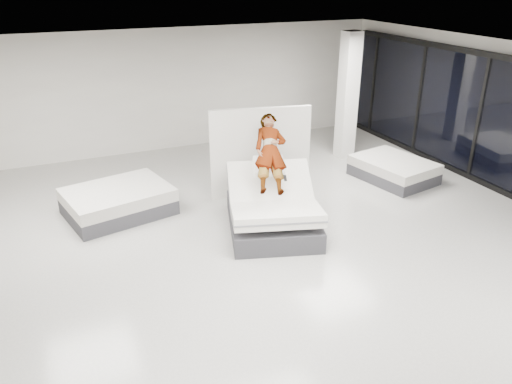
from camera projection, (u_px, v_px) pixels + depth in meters
The scene contains 8 objects.
room at pixel (286, 186), 7.39m from camera, with size 14.00×14.04×3.20m.
hero_bed at pixel (272, 210), 9.39m from camera, with size 2.14×2.49×1.23m.
person at pixel (271, 161), 9.31m from camera, with size 0.63×0.41×1.72m, color slate.
remote at pixel (285, 178), 9.10m from camera, with size 0.05×0.14×0.03m, color black.
divider_panel at pixel (260, 153), 10.59m from camera, with size 2.15×0.10×1.95m, color silver.
flat_bed_right_far at pixel (393, 170), 11.71m from camera, with size 1.63×1.97×0.48m.
flat_bed_left_far at pixel (118, 201), 10.03m from camera, with size 2.24×1.87×0.54m.
column at pixel (348, 97), 12.62m from camera, with size 0.40×0.40×3.20m, color silver.
Camera 1 is at (-3.12, -6.05, 4.53)m, focal length 35.00 mm.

